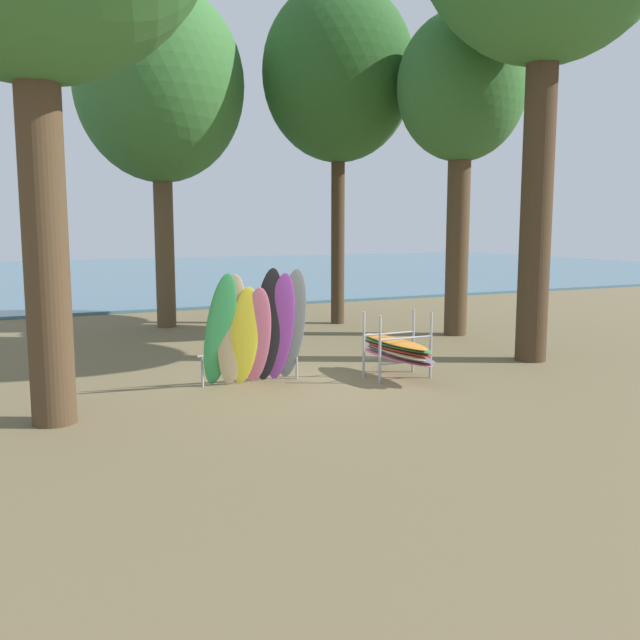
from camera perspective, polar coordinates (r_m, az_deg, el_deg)
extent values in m
plane|color=brown|center=(12.50, -1.81, -5.41)|extent=(80.00, 80.00, 0.00)
cube|color=#477084|center=(41.33, -18.60, 3.50)|extent=(80.00, 36.00, 0.10)
cylinder|color=#4C3823|center=(10.54, -21.75, 8.50)|extent=(0.62, 0.62, 6.17)
cylinder|color=#42301E|center=(15.23, 17.43, 10.73)|extent=(0.65, 0.65, 7.46)
cylinder|color=brown|center=(19.92, -12.68, 6.87)|extent=(0.53, 0.53, 5.19)
ellipsoid|color=#387033|center=(20.28, -13.04, 18.35)|extent=(4.56, 4.56, 5.25)
cylinder|color=#4C3823|center=(18.38, 11.24, 7.00)|extent=(0.59, 0.59, 5.29)
ellipsoid|color=#33662D|center=(18.70, 11.56, 18.31)|extent=(3.24, 3.24, 3.73)
cylinder|color=#42301E|center=(20.16, 1.48, 7.82)|extent=(0.39, 0.39, 5.73)
ellipsoid|color=#285623|center=(20.60, 1.52, 19.63)|extent=(4.27, 4.27, 4.91)
ellipsoid|color=#339E56|center=(12.09, -8.24, -0.91)|extent=(0.55, 1.01, 2.08)
ellipsoid|color=#C6B289|center=(12.16, -7.23, -0.91)|extent=(0.61, 0.79, 2.05)
ellipsoid|color=yellow|center=(12.25, -6.23, -1.35)|extent=(0.58, 0.75, 1.83)
ellipsoid|color=pink|center=(12.32, -5.25, -1.32)|extent=(0.64, 0.85, 1.81)
ellipsoid|color=black|center=(12.38, -4.29, -0.51)|extent=(0.62, 0.90, 2.14)
ellipsoid|color=purple|center=(12.47, -3.33, -0.65)|extent=(0.62, 0.93, 2.05)
ellipsoid|color=gray|center=(12.55, -2.39, -0.42)|extent=(0.66, 1.03, 2.12)
cylinder|color=#9EA0A5|center=(12.52, -9.64, -4.21)|extent=(0.04, 0.04, 0.55)
cylinder|color=#9EA0A5|center=(13.00, -1.93, -3.65)|extent=(0.04, 0.04, 0.55)
cylinder|color=#9EA0A5|center=(12.68, -5.73, -2.72)|extent=(1.94, 0.16, 0.04)
cylinder|color=#9EA0A5|center=(12.58, 4.94, -2.45)|extent=(0.05, 0.05, 1.25)
cylinder|color=#9EA0A5|center=(13.16, 9.09, -2.06)|extent=(0.05, 0.05, 1.25)
cylinder|color=#9EA0A5|center=(13.09, 3.62, -2.03)|extent=(0.05, 0.05, 1.25)
cylinder|color=#9EA0A5|center=(13.65, 7.66, -1.68)|extent=(0.05, 0.05, 1.25)
cylinder|color=#9EA0A5|center=(12.91, 7.04, -3.45)|extent=(1.10, 0.04, 0.04)
cylinder|color=#9EA0A5|center=(12.83, 7.08, -1.48)|extent=(1.10, 0.04, 0.04)
cylinder|color=#9EA0A5|center=(13.41, 5.67, -3.01)|extent=(1.10, 0.04, 0.04)
cylinder|color=#9EA0A5|center=(13.33, 5.69, -1.11)|extent=(1.10, 0.04, 0.04)
ellipsoid|color=pink|center=(13.14, 6.29, -3.03)|extent=(0.66, 2.13, 0.06)
ellipsoid|color=gray|center=(13.16, 6.52, -2.75)|extent=(0.61, 2.12, 0.06)
ellipsoid|color=#C6B289|center=(13.11, 6.25, -2.52)|extent=(0.62, 2.13, 0.06)
ellipsoid|color=red|center=(13.11, 6.29, -2.25)|extent=(0.62, 2.13, 0.06)
ellipsoid|color=#339E56|center=(13.09, 6.26, -2.00)|extent=(0.63, 2.13, 0.06)
ellipsoid|color=orange|center=(13.07, 6.16, -1.75)|extent=(0.51, 2.10, 0.06)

